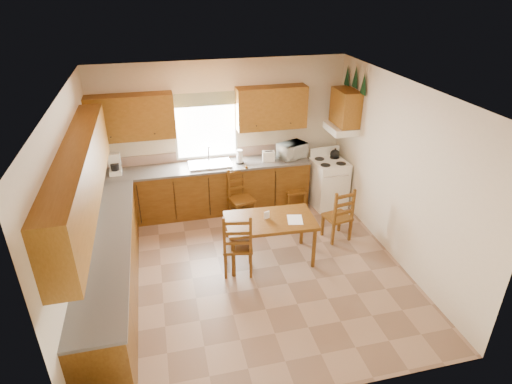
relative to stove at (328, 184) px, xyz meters
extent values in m
plane|color=#96755B|center=(-1.88, -1.65, -0.44)|extent=(4.50, 4.50, 0.00)
plane|color=#975527|center=(-1.88, -1.65, 2.26)|extent=(4.50, 4.50, 0.00)
plane|color=beige|center=(-4.13, -1.65, 0.91)|extent=(4.50, 4.50, 0.00)
plane|color=beige|center=(0.37, -1.65, 0.91)|extent=(4.50, 4.50, 0.00)
plane|color=beige|center=(-1.88, 0.60, 0.91)|extent=(4.50, 4.50, 0.00)
plane|color=beige|center=(-1.88, -3.90, 0.91)|extent=(4.50, 4.50, 0.00)
cube|color=brown|center=(-2.25, 0.30, 0.00)|extent=(3.75, 0.60, 0.88)
cube|color=brown|center=(-3.83, -1.80, 0.00)|extent=(0.60, 3.60, 0.88)
cube|color=#58544F|center=(-2.25, 0.30, 0.46)|extent=(3.75, 0.63, 0.04)
cube|color=#58544F|center=(-3.83, -1.80, 0.46)|extent=(0.63, 3.60, 0.04)
cube|color=#9B7A69|center=(-2.25, 0.59, 0.57)|extent=(3.75, 0.01, 0.18)
cube|color=brown|center=(-3.43, 0.43, 1.41)|extent=(1.41, 0.33, 0.75)
cube|color=brown|center=(-1.02, 0.43, 1.41)|extent=(1.25, 0.33, 0.75)
cube|color=brown|center=(-3.96, -1.80, 1.41)|extent=(0.33, 3.60, 0.75)
cube|color=brown|center=(0.20, 0.00, 1.46)|extent=(0.33, 0.62, 0.62)
cube|color=white|center=(0.15, 0.00, 1.08)|extent=(0.44, 0.62, 0.12)
cube|color=white|center=(-2.18, 0.57, 1.11)|extent=(1.13, 0.02, 1.18)
cube|color=white|center=(-2.18, 0.56, 1.11)|extent=(1.05, 0.01, 1.10)
cube|color=#415B36|center=(-2.18, 0.54, 1.61)|extent=(1.19, 0.01, 0.24)
cube|color=silver|center=(-2.18, 0.30, 0.50)|extent=(0.75, 0.45, 0.04)
cone|color=#11391D|center=(0.33, -0.32, 1.94)|extent=(0.22, 0.22, 0.36)
cone|color=#11391D|center=(0.33, 0.00, 1.98)|extent=(0.22, 0.22, 0.36)
cone|color=#11391D|center=(0.33, 0.32, 1.94)|extent=(0.22, 0.22, 0.36)
cube|color=white|center=(0.00, 0.00, 0.00)|extent=(0.64, 0.66, 0.88)
cube|color=white|center=(-3.80, 0.31, 0.64)|extent=(0.22, 0.26, 0.33)
cylinder|color=white|center=(-1.64, 0.27, 0.61)|extent=(0.12, 0.12, 0.25)
cube|color=white|center=(-1.11, 0.25, 0.57)|extent=(0.24, 0.17, 0.18)
imported|color=white|center=(-0.64, 0.30, 0.62)|extent=(0.56, 0.49, 0.28)
cube|color=brown|center=(-1.54, -1.44, -0.08)|extent=(1.37, 0.83, 0.71)
cube|color=brown|center=(-2.07, -1.62, 0.07)|extent=(0.49, 0.48, 1.02)
cube|color=brown|center=(-0.30, -1.13, 0.03)|extent=(0.45, 0.44, 0.94)
cube|color=brown|center=(-1.71, -0.17, 0.03)|extent=(0.48, 0.46, 0.95)
cube|color=brown|center=(-0.65, 0.03, -0.01)|extent=(0.37, 0.35, 0.87)
cube|color=white|center=(-1.18, -1.54, 0.27)|extent=(0.28, 0.33, 0.00)
cube|color=white|center=(-1.58, -1.40, 0.33)|extent=(0.09, 0.05, 0.12)
camera|label=1|loc=(-3.03, -6.72, 3.55)|focal=30.00mm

